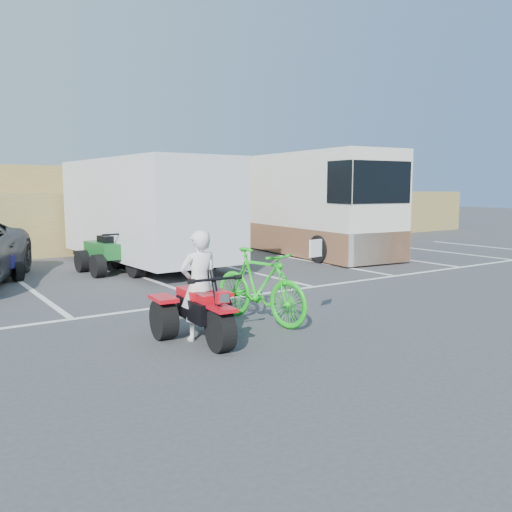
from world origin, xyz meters
TOP-DOWN VIEW (x-y plane):
  - ground at (0.00, 0.00)m, footprint 100.00×100.00m
  - parking_stripes at (0.87, 4.07)m, footprint 28.00×5.16m
  - grass_embankment at (0.00, 15.48)m, footprint 40.00×8.50m
  - red_trike_atv at (-1.47, -0.07)m, footprint 1.29×1.66m
  - rider at (-1.46, 0.08)m, footprint 0.62×0.43m
  - green_dirt_bike at (-0.14, 0.44)m, footprint 0.96×2.13m
  - cargo_trailer at (0.85, 7.56)m, footprint 2.87×6.57m
  - rv_motorhome at (6.79, 8.43)m, footprint 3.14×9.37m
  - quad_atv_green at (-0.47, 7.00)m, footprint 1.35×1.75m

SIDE VIEW (x-z plane):
  - ground at x=0.00m, z-range 0.00..0.00m
  - red_trike_atv at x=-1.47m, z-range -0.52..0.52m
  - quad_atv_green at x=-0.47m, z-range -0.55..0.55m
  - parking_stripes at x=0.87m, z-range 0.00..0.01m
  - green_dirt_bike at x=-0.14m, z-range 0.00..1.24m
  - rider at x=-1.46m, z-range 0.00..1.63m
  - grass_embankment at x=0.00m, z-range -0.13..2.97m
  - rv_motorhome at x=6.79m, z-range -0.22..3.09m
  - cargo_trailer at x=0.85m, z-range 0.12..3.14m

